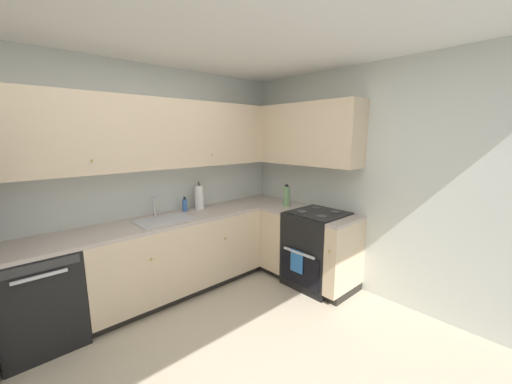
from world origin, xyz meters
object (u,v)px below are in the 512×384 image
at_px(oven_range, 317,248).
at_px(paper_towel_roll, 199,197).
at_px(oil_bottle, 286,196).
at_px(dishwasher, 39,297).
at_px(soap_bottle, 185,205).

xyz_separation_m(oven_range, paper_towel_roll, (-0.92, 1.12, 0.58)).
bearing_deg(paper_towel_roll, oil_bottle, -35.00).
relative_size(oven_range, paper_towel_roll, 2.96).
distance_m(dishwasher, oven_range, 2.79).
distance_m(oven_range, paper_towel_roll, 1.57).
distance_m(soap_bottle, oil_bottle, 1.27).
distance_m(oven_range, oil_bottle, 0.75).
height_order(dishwasher, oven_range, oven_range).
bearing_deg(oven_range, soap_bottle, 134.17).
height_order(paper_towel_roll, oil_bottle, paper_towel_roll).
bearing_deg(oven_range, dishwasher, 159.84).
xyz_separation_m(dishwasher, oven_range, (2.62, -0.96, 0.02)).
height_order(oven_range, oil_bottle, oil_bottle).
xyz_separation_m(soap_bottle, oil_bottle, (1.09, -0.65, 0.06)).
relative_size(dishwasher, paper_towel_roll, 2.44).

